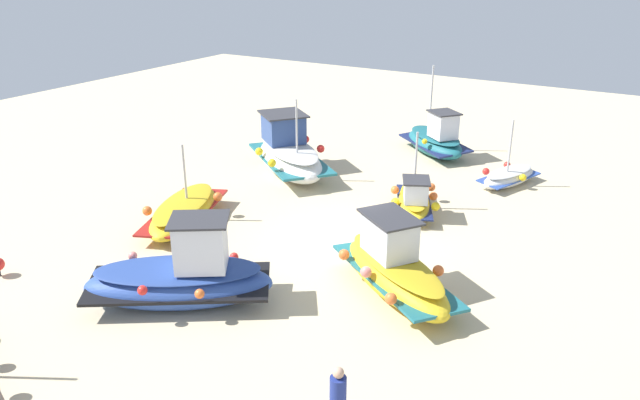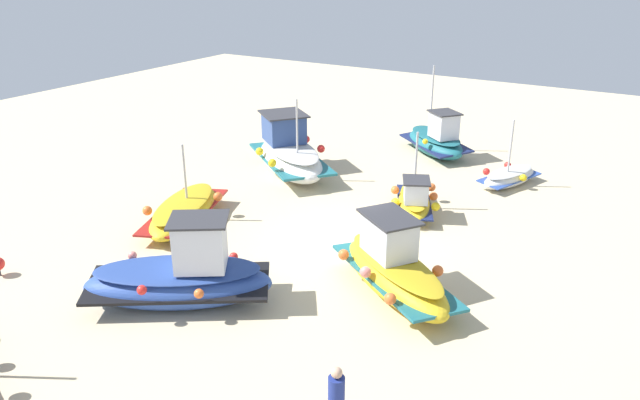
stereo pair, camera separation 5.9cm
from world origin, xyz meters
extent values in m
plane|color=beige|center=(0.00, 0.00, 0.00)|extent=(58.18, 58.18, 0.00)
ellipsoid|color=#2D4C9E|center=(5.47, -2.39, 0.53)|extent=(4.29, 5.17, 1.19)
cube|color=black|center=(5.47, -2.39, 0.59)|extent=(4.17, 5.00, 0.22)
ellipsoid|color=navy|center=(5.47, -2.39, 0.98)|extent=(3.72, 4.52, 0.29)
cube|color=silver|center=(5.10, -1.84, 1.73)|extent=(1.61, 1.67, 1.32)
cube|color=#333338|center=(5.10, -1.84, 2.42)|extent=(1.87, 1.94, 0.06)
sphere|color=#EA7F75|center=(5.43, -4.10, 0.94)|extent=(0.25, 0.25, 0.25)
sphere|color=red|center=(6.67, -2.43, 0.97)|extent=(0.25, 0.25, 0.25)
sphere|color=red|center=(4.65, -2.93, 0.94)|extent=(0.25, 0.25, 0.25)
sphere|color=orange|center=(5.89, -1.27, 0.83)|extent=(0.25, 0.25, 0.25)
sphere|color=red|center=(3.88, -1.77, 0.83)|extent=(0.25, 0.25, 0.25)
ellipsoid|color=gold|center=(2.08, 2.38, 0.52)|extent=(4.01, 4.76, 1.13)
cube|color=#1E6670|center=(2.08, 2.38, 0.57)|extent=(3.91, 4.61, 0.18)
ellipsoid|color=gold|center=(2.08, 2.38, 0.95)|extent=(3.49, 4.17, 0.25)
cube|color=silver|center=(1.85, 2.04, 1.58)|extent=(1.66, 1.77, 1.09)
cube|color=#333338|center=(1.85, 2.04, 2.15)|extent=(1.92, 2.05, 0.06)
sphere|color=orange|center=(3.58, 2.92, 0.78)|extent=(0.31, 0.31, 0.31)
sphere|color=orange|center=(1.69, 3.44, 0.83)|extent=(0.31, 0.31, 0.31)
sphere|color=#EA7F75|center=(2.85, 1.85, 0.89)|extent=(0.31, 0.31, 0.31)
sphere|color=orange|center=(0.95, 2.37, 0.83)|extent=(0.31, 0.31, 0.31)
sphere|color=orange|center=(2.11, 0.78, 0.80)|extent=(0.31, 0.31, 0.31)
ellipsoid|color=gold|center=(-3.60, 0.54, 0.33)|extent=(3.61, 2.51, 0.67)
cube|color=navy|center=(-3.60, 0.54, 0.36)|extent=(3.50, 2.48, 0.06)
ellipsoid|color=gold|center=(-3.60, 0.54, 0.61)|extent=(3.17, 2.20, 0.11)
cube|color=silver|center=(-3.03, 0.82, 1.03)|extent=(1.22, 1.15, 0.74)
cube|color=#333338|center=(-3.03, 0.82, 1.43)|extent=(1.42, 1.33, 0.06)
cylinder|color=#B7B7BC|center=(-3.84, 0.43, 1.78)|extent=(0.08, 0.08, 2.24)
sphere|color=orange|center=(-4.77, 0.74, 0.59)|extent=(0.31, 0.31, 0.31)
sphere|color=orange|center=(-3.74, -0.28, 0.61)|extent=(0.31, 0.31, 0.31)
sphere|color=orange|center=(-3.89, 1.16, 0.61)|extent=(0.31, 0.31, 0.31)
sphere|color=yellow|center=(-2.87, 0.14, 0.52)|extent=(0.31, 0.31, 0.31)
sphere|color=yellow|center=(-3.02, 1.58, 0.61)|extent=(0.31, 0.31, 0.31)
ellipsoid|color=white|center=(-4.75, -5.58, 0.59)|extent=(4.98, 5.52, 1.21)
cube|color=#1E6670|center=(-4.75, -5.58, 0.65)|extent=(4.91, 5.39, 0.12)
ellipsoid|color=beige|center=(-4.75, -5.58, 1.09)|extent=(4.38, 4.85, 0.21)
cube|color=#2D4784|center=(-5.26, -6.24, 1.77)|extent=(2.22, 2.24, 1.17)
cube|color=#333338|center=(-5.26, -6.24, 2.39)|extent=(2.58, 2.60, 0.06)
cylinder|color=#B7B7BC|center=(-4.17, -4.85, 2.29)|extent=(0.08, 0.08, 2.20)
sphere|color=yellow|center=(-2.93, -5.23, 1.04)|extent=(0.33, 0.33, 0.33)
sphere|color=red|center=(-5.41, -4.47, 1.08)|extent=(0.33, 0.33, 0.33)
sphere|color=yellow|center=(-4.08, -6.69, 0.96)|extent=(0.33, 0.33, 0.33)
sphere|color=red|center=(-6.56, -5.93, 0.98)|extent=(0.33, 0.33, 0.33)
ellipsoid|color=#1E6670|center=(-10.48, -1.32, 0.48)|extent=(3.93, 4.26, 1.08)
cube|color=navy|center=(-10.48, -1.32, 0.52)|extent=(3.83, 4.13, 0.21)
ellipsoid|color=#1A565F|center=(-10.48, -1.32, 0.88)|extent=(3.42, 3.71, 0.26)
cube|color=silver|center=(-10.07, -0.82, 1.52)|extent=(1.47, 1.50, 1.13)
cube|color=#333338|center=(-10.07, -0.82, 2.11)|extent=(1.71, 1.74, 0.06)
cylinder|color=#B7B7BC|center=(-10.85, -1.76, 2.48)|extent=(0.08, 0.08, 3.05)
sphere|color=red|center=(-11.66, -1.28, 0.83)|extent=(0.25, 0.25, 0.25)
sphere|color=yellow|center=(-9.31, -1.36, 0.88)|extent=(0.25, 0.25, 0.25)
ellipsoid|color=white|center=(-8.07, 2.79, 0.31)|extent=(3.22, 2.05, 0.69)
cube|color=#2D4C9E|center=(-8.07, 2.79, 0.34)|extent=(3.11, 2.01, 0.12)
ellipsoid|color=beige|center=(-8.07, 2.79, 0.57)|extent=(2.82, 1.78, 0.16)
cylinder|color=#B7B7BC|center=(-7.92, 2.74, 1.68)|extent=(0.08, 0.08, 2.11)
sphere|color=red|center=(-7.62, 1.96, 0.57)|extent=(0.29, 0.29, 0.29)
sphere|color=yellow|center=(-7.85, 3.38, 0.50)|extent=(0.29, 0.29, 0.29)
sphere|color=red|center=(-8.95, 2.46, 0.54)|extent=(0.29, 0.29, 0.29)
ellipsoid|color=gold|center=(1.49, -5.85, 0.41)|extent=(4.78, 3.17, 0.86)
cube|color=maroon|center=(1.49, -5.85, 0.45)|extent=(4.63, 3.16, 0.11)
ellipsoid|color=gold|center=(1.49, -5.85, 0.75)|extent=(4.20, 2.78, 0.17)
cylinder|color=#B7B7BC|center=(1.19, -5.97, 1.79)|extent=(0.08, 0.08, 1.95)
sphere|color=orange|center=(0.41, -5.22, 0.75)|extent=(0.32, 0.32, 0.32)
sphere|color=orange|center=(2.56, -6.48, 0.72)|extent=(0.32, 0.32, 0.32)
cylinder|color=navy|center=(7.69, 3.71, 1.20)|extent=(0.32, 0.32, 0.57)
sphere|color=tan|center=(7.69, 3.71, 1.60)|extent=(0.22, 0.22, 0.22)
cylinder|color=#3F3F42|center=(7.08, -7.92, 0.09)|extent=(0.08, 0.08, 0.18)
camera|label=1|loc=(15.77, 8.14, 8.77)|focal=34.39mm
camera|label=2|loc=(15.74, 8.19, 8.77)|focal=34.39mm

